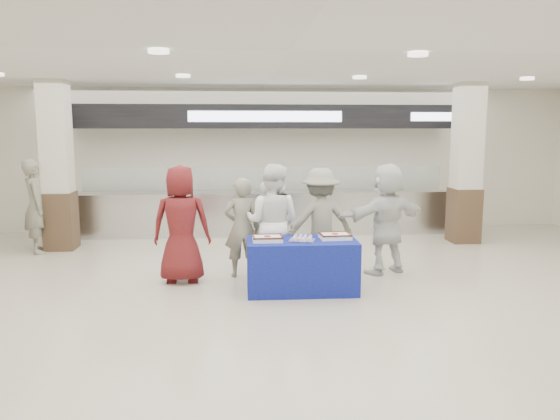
{
  "coord_description": "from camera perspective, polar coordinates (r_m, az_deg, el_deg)",
  "views": [
    {
      "loc": [
        -0.67,
        -6.44,
        2.32
      ],
      "look_at": [
        0.01,
        1.6,
        1.1
      ],
      "focal_mm": 35.0,
      "sensor_mm": 36.0,
      "label": 1
    }
  ],
  "objects": [
    {
      "name": "ground",
      "position": [
        6.87,
        1.06,
        -11.13
      ],
      "size": [
        14.0,
        14.0,
        0.0
      ],
      "primitive_type": "plane",
      "color": "beige",
      "rests_on": "ground"
    },
    {
      "name": "serving_line",
      "position": [
        11.91,
        -1.57,
        3.0
      ],
      "size": [
        8.7,
        0.85,
        2.8
      ],
      "color": "silver",
      "rests_on": "ground"
    },
    {
      "name": "column_left",
      "position": [
        11.17,
        -22.22,
        3.91
      ],
      "size": [
        0.55,
        0.55,
        3.2
      ],
      "color": "#3C2A1B",
      "rests_on": "ground"
    },
    {
      "name": "column_right",
      "position": [
        11.64,
        18.88,
        4.25
      ],
      "size": [
        0.55,
        0.55,
        3.2
      ],
      "color": "#3C2A1B",
      "rests_on": "ground"
    },
    {
      "name": "display_table",
      "position": [
        7.81,
        2.28,
        -5.83
      ],
      "size": [
        1.56,
        0.8,
        0.75
      ],
      "primitive_type": "cube",
      "rotation": [
        0.0,
        0.0,
        -0.02
      ],
      "color": "navy",
      "rests_on": "ground"
    },
    {
      "name": "sheet_cake_left",
      "position": [
        7.63,
        -1.32,
        -2.94
      ],
      "size": [
        0.41,
        0.32,
        0.09
      ],
      "color": "white",
      "rests_on": "display_table"
    },
    {
      "name": "sheet_cake_right",
      "position": [
        7.83,
        5.78,
        -2.67
      ],
      "size": [
        0.44,
        0.35,
        0.09
      ],
      "color": "white",
      "rests_on": "display_table"
    },
    {
      "name": "cupcake_tray",
      "position": [
        7.67,
        2.32,
        -3.0
      ],
      "size": [
        0.4,
        0.34,
        0.06
      ],
      "color": "silver",
      "rests_on": "display_table"
    },
    {
      "name": "civilian_maroon",
      "position": [
        8.31,
        -10.27,
        -1.46
      ],
      "size": [
        0.89,
        0.59,
        1.78
      ],
      "primitive_type": "imported",
      "rotation": [
        0.0,
        0.0,
        3.11
      ],
      "color": "maroon",
      "rests_on": "ground"
    },
    {
      "name": "soldier_a",
      "position": [
        8.52,
        -4.0,
        -1.83
      ],
      "size": [
        0.61,
        0.44,
        1.56
      ],
      "primitive_type": "imported",
      "rotation": [
        0.0,
        0.0,
        3.26
      ],
      "color": "slate",
      "rests_on": "ground"
    },
    {
      "name": "chef_tall",
      "position": [
        8.29,
        -0.78,
        -1.32
      ],
      "size": [
        1.06,
        0.95,
        1.79
      ],
      "primitive_type": "imported",
      "rotation": [
        0.0,
        0.0,
        2.76
      ],
      "color": "white",
      "rests_on": "ground"
    },
    {
      "name": "chef_short",
      "position": [
        8.71,
        -1.41,
        -1.87
      ],
      "size": [
        0.93,
        0.58,
        1.47
      ],
      "primitive_type": "imported",
      "rotation": [
        0.0,
        0.0,
        2.87
      ],
      "color": "white",
      "rests_on": "ground"
    },
    {
      "name": "soldier_b",
      "position": [
        8.61,
        4.24,
        -1.26
      ],
      "size": [
        1.18,
        0.79,
        1.7
      ],
      "primitive_type": "imported",
      "rotation": [
        0.0,
        0.0,
        3.29
      ],
      "color": "slate",
      "rests_on": "ground"
    },
    {
      "name": "civilian_white",
      "position": [
        8.86,
        11.07,
        -0.88
      ],
      "size": [
        1.72,
        1.14,
        1.77
      ],
      "primitive_type": "imported",
      "rotation": [
        0.0,
        0.0,
        3.56
      ],
      "color": "silver",
      "rests_on": "ground"
    },
    {
      "name": "soldier_bg",
      "position": [
        11.08,
        -24.17,
        0.37
      ],
      "size": [
        0.64,
        0.75,
        1.76
      ],
      "primitive_type": "imported",
      "rotation": [
        0.0,
        0.0,
        1.97
      ],
      "color": "slate",
      "rests_on": "ground"
    }
  ]
}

